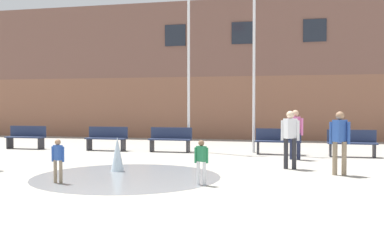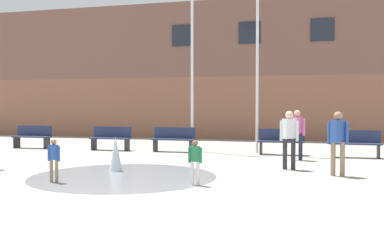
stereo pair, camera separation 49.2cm
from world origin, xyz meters
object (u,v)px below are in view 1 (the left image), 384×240
at_px(child_in_fountain, 201,159).
at_px(park_bench_left_of_flagpoles, 107,138).
at_px(teen_by_trashcan, 290,135).
at_px(flagpole_right, 255,50).
at_px(park_bench_far_left, 26,137).
at_px(park_bench_under_left_flagpole, 170,139).
at_px(park_bench_center, 278,141).
at_px(flagpole_left, 189,48).
at_px(park_bench_under_right_flagpole, 352,143).
at_px(adult_watching, 340,138).
at_px(child_with_pink_shirt, 58,157).
at_px(adult_in_red, 295,131).

bearing_deg(child_in_fountain, park_bench_left_of_flagpoles, 162.10).
relative_size(teen_by_trashcan, flagpole_right, 0.23).
bearing_deg(park_bench_far_left, park_bench_under_left_flagpole, 1.40).
xyz_separation_m(park_bench_center, flagpole_left, (-3.34, 0.43, 3.42)).
relative_size(park_bench_under_left_flagpole, child_in_fountain, 1.62).
distance_m(park_bench_under_left_flagpole, child_in_fountain, 7.09).
relative_size(park_bench_left_of_flagpoles, park_bench_center, 1.00).
xyz_separation_m(park_bench_center, teen_by_trashcan, (0.45, -3.65, 0.45)).
relative_size(park_bench_under_right_flagpole, child_in_fountain, 1.62).
xyz_separation_m(park_bench_far_left, park_bench_left_of_flagpoles, (3.44, 0.07, 0.00)).
height_order(park_bench_far_left, park_bench_left_of_flagpoles, same).
xyz_separation_m(teen_by_trashcan, flagpole_left, (-3.79, 4.08, 2.97)).
relative_size(park_bench_under_left_flagpole, park_bench_under_right_flagpole, 1.00).
relative_size(park_bench_center, park_bench_under_right_flagpole, 1.00).
bearing_deg(adult_watching, flagpole_left, -91.40).
bearing_deg(park_bench_center, park_bench_under_left_flagpole, -179.82).
bearing_deg(park_bench_center, child_with_pink_shirt, -122.70).
bearing_deg(park_bench_center, adult_watching, -69.59).
height_order(child_with_pink_shirt, flagpole_right, flagpole_right).
bearing_deg(park_bench_left_of_flagpoles, flagpole_left, 9.40).
relative_size(park_bench_far_left, flagpole_left, 0.22).
distance_m(park_bench_left_of_flagpoles, adult_in_red, 7.21).
bearing_deg(teen_by_trashcan, child_with_pink_shirt, 173.20).
relative_size(park_bench_center, flagpole_right, 0.23).
bearing_deg(adult_in_red, park_bench_far_left, 109.75).
bearing_deg(flagpole_right, teen_by_trashcan, -72.00).
height_order(park_bench_center, child_with_pink_shirt, child_with_pink_shirt).
bearing_deg(teen_by_trashcan, park_bench_left_of_flagpoles, 111.45).
xyz_separation_m(park_bench_under_left_flagpole, park_bench_center, (3.97, 0.01, 0.00)).
relative_size(park_bench_center, adult_watching, 1.01).
xyz_separation_m(teen_by_trashcan, flagpole_right, (-1.33, 4.08, 2.83)).
xyz_separation_m(park_bench_left_of_flagpoles, adult_in_red, (7.07, -1.34, 0.45)).
distance_m(park_bench_center, flagpole_right, 3.43).
bearing_deg(adult_watching, child_with_pink_shirt, -24.04).
relative_size(park_bench_left_of_flagpoles, teen_by_trashcan, 1.01).
height_order(child_with_pink_shirt, child_in_fountain, same).
relative_size(park_bench_center, child_with_pink_shirt, 1.62).
distance_m(adult_watching, flagpole_right, 6.21).
bearing_deg(park_bench_under_left_flagpole, child_in_fountain, -68.79).
xyz_separation_m(park_bench_center, adult_in_red, (0.59, -1.43, 0.45)).
height_order(park_bench_left_of_flagpoles, flagpole_right, flagpole_right).
distance_m(park_bench_left_of_flagpoles, adult_watching, 9.27).
relative_size(park_bench_under_right_flagpole, adult_in_red, 1.01).
relative_size(park_bench_under_left_flagpole, child_with_pink_shirt, 1.62).
bearing_deg(teen_by_trashcan, flagpole_left, 91.48).
height_order(teen_by_trashcan, adult_watching, same).
xyz_separation_m(park_bench_under_right_flagpole, child_in_fountain, (-3.86, -6.40, 0.10)).
distance_m(child_with_pink_shirt, flagpole_left, 8.33).
bearing_deg(adult_in_red, teen_by_trashcan, -156.81).
xyz_separation_m(adult_in_red, adult_watching, (1.08, -3.05, 0.00)).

